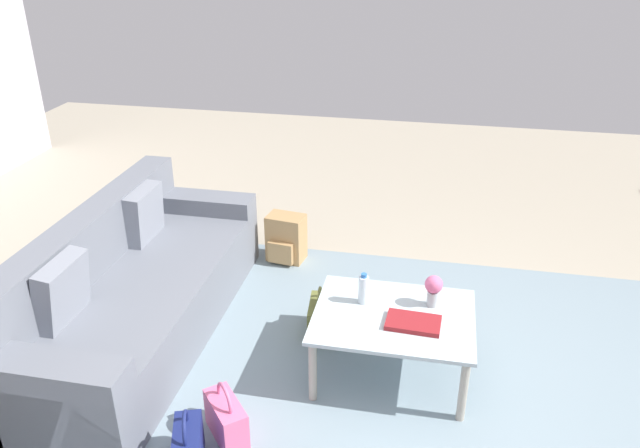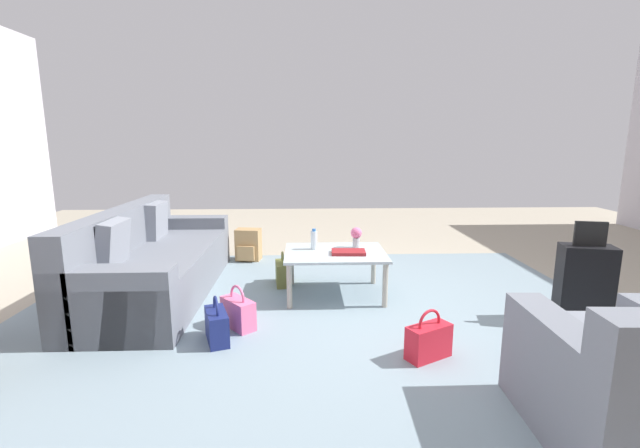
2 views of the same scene
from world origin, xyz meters
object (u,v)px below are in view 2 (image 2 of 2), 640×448
object	(u,v)px
water_bottle	(314,240)
handbag_red	(429,341)
handbag_navy	(217,325)
backpack_tan	(248,245)
coffee_table	(335,257)
flower_vase	(356,236)
suitcase_black	(585,280)
handbag_olive	(283,273)
handbag_pink	(238,312)
coffee_table_book	(348,252)
armchair	(637,393)
couch	(150,265)

from	to	relation	value
water_bottle	handbag_red	size ratio (longest dim) A/B	0.57
handbag_navy	backpack_tan	bearing A→B (deg)	-88.68
coffee_table	flower_vase	distance (m)	0.32
flower_vase	water_bottle	bearing A→B (deg)	6.79
backpack_tan	suitcase_black	bearing A→B (deg)	146.46
handbag_olive	handbag_navy	size ratio (longest dim) A/B	1.00
water_bottle	handbag_pink	distance (m)	1.11
handbag_pink	handbag_olive	xyz separation A→B (m)	(-0.31, -1.05, 0.00)
suitcase_black	coffee_table_book	bearing A→B (deg)	-18.25
suitcase_black	backpack_tan	world-z (taller)	suitcase_black
armchair	coffee_table_book	distance (m)	2.40
armchair	coffee_table_book	xyz separation A→B (m)	(1.18, -2.09, 0.16)
armchair	water_bottle	bearing A→B (deg)	-56.55
handbag_red	coffee_table	bearing A→B (deg)	-66.13
handbag_olive	backpack_tan	bearing A→B (deg)	-63.41
suitcase_black	handbag_olive	bearing A→B (deg)	-22.24
handbag_red	water_bottle	bearing A→B (deg)	-60.88
coffee_table	handbag_red	xyz separation A→B (m)	(-0.56, 1.26, -0.25)
coffee_table	handbag_pink	distance (m)	1.12
armchair	handbag_navy	distance (m)	2.56
coffee_table	handbag_navy	size ratio (longest dim) A/B	2.68
coffee_table	handbag_olive	xyz separation A→B (m)	(0.52, -0.33, -0.25)
handbag_olive	handbag_navy	xyz separation A→B (m)	(0.43, 1.29, 0.00)
flower_vase	coffee_table_book	bearing A→B (deg)	66.50
water_bottle	handbag_olive	world-z (taller)	water_bottle
flower_vase	handbag_olive	size ratio (longest dim) A/B	0.57
handbag_olive	handbag_red	distance (m)	1.92
handbag_pink	handbag_navy	xyz separation A→B (m)	(0.12, 0.24, 0.00)
flower_vase	handbag_pink	distance (m)	1.43
coffee_table	handbag_pink	world-z (taller)	coffee_table
flower_vase	handbag_navy	distance (m)	1.67
handbag_navy	suitcase_black	bearing A→B (deg)	-175.01
flower_vase	backpack_tan	bearing A→B (deg)	-43.02
backpack_tan	flower_vase	bearing A→B (deg)	136.98
couch	armchair	world-z (taller)	couch
coffee_table_book	handbag_olive	size ratio (longest dim) A/B	0.88
water_bottle	handbag_navy	distance (m)	1.36
coffee_table_book	handbag_red	distance (m)	1.30
flower_vase	coffee_table	bearing A→B (deg)	34.29
couch	coffee_table_book	world-z (taller)	couch
couch	flower_vase	bearing A→B (deg)	-178.58
armchair	backpack_tan	world-z (taller)	armchair
couch	handbag_red	size ratio (longest dim) A/B	6.63
coffee_table	flower_vase	world-z (taller)	flower_vase
water_bottle	handbag_navy	world-z (taller)	water_bottle
coffee_table	suitcase_black	world-z (taller)	suitcase_black
armchair	coffee_table	distance (m)	2.53
couch	suitcase_black	bearing A→B (deg)	168.09
coffee_table_book	backpack_tan	size ratio (longest dim) A/B	0.79
suitcase_black	handbag_navy	bearing A→B (deg)	4.99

